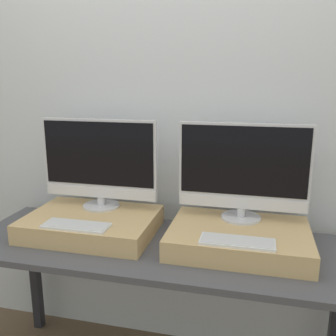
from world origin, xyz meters
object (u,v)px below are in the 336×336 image
at_px(monitor_right, 243,170).
at_px(keyboard_left, 76,225).
at_px(keyboard_right, 237,241).
at_px(monitor_left, 99,162).

bearing_deg(monitor_right, keyboard_left, -158.69).
height_order(keyboard_left, monitor_right, monitor_right).
height_order(keyboard_left, keyboard_right, same).
bearing_deg(monitor_left, keyboard_right, -21.31).
distance_m(monitor_left, keyboard_left, 0.37).
relative_size(monitor_left, keyboard_right, 1.98).
distance_m(monitor_left, keyboard_right, 0.82).
bearing_deg(keyboard_left, monitor_left, 90.00).
xyz_separation_m(keyboard_left, monitor_right, (0.73, 0.29, 0.24)).
bearing_deg(keyboard_left, keyboard_right, 0.00).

